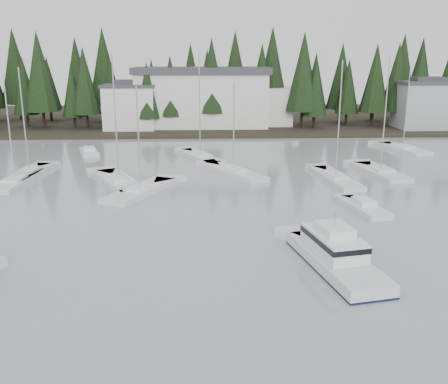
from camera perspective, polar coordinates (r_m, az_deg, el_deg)
The scene contains 17 objects.
far_shore_land at distance 110.73m, azimuth 0.13°, elevation 8.35°, with size 240.00×54.00×1.00m, color black.
conifer_treeline at distance 99.83m, azimuth 0.39°, elevation 7.59°, with size 200.00×22.00×20.00m, color black, non-canonical shape.
house_west at distance 93.21m, azimuth -10.69°, elevation 9.65°, with size 9.54×7.42×8.75m.
house_east_a at distance 99.81m, azimuth 22.04°, elevation 9.32°, with size 10.60×8.48×9.25m.
harbor_inn at distance 95.47m, azimuth -1.31°, elevation 10.71°, with size 29.50×11.50×10.90m.
cabin_cruiser_center at distance 33.89m, azimuth 12.57°, elevation -7.32°, with size 5.05×10.41×4.29m.
sailboat_1 at distance 51.35m, azimuth -9.47°, elevation -0.04°, with size 7.13×10.41×11.21m.
sailboat_2 at distance 78.25m, azimuth 19.73°, elevation 4.57°, with size 5.51×10.17×13.25m.
sailboat_3 at distance 58.88m, azimuth 1.09°, elevation 2.15°, with size 7.62×10.80×11.06m.
sailboat_6 at distance 67.86m, azimuth -2.73°, elevation 3.93°, with size 6.56×10.80×14.32m.
sailboat_7 at distance 62.45m, azimuth -21.34°, elevation 1.87°, with size 3.51×9.55×12.80m.
sailboat_8 at distance 57.22m, azimuth 12.63°, elevation 1.41°, with size 3.88×11.03×13.54m.
sailboat_9 at distance 61.65m, azimuth 17.41°, elevation 2.06°, with size 4.48×10.12×13.97m.
sailboat_12 at distance 55.70m, azimuth -11.90°, elevation 1.07°, with size 7.48×11.17×14.25m.
sailboat_13 at distance 58.69m, azimuth -22.74°, elevation 0.92°, with size 3.02×9.08×12.20m.
runabout_1 at distance 46.81m, azimuth 15.63°, elevation -1.82°, with size 3.44×6.89×1.42m.
runabout_3 at distance 73.44m, azimuth -15.13°, elevation 4.34°, with size 3.91×6.05×1.42m.
Camera 1 is at (-4.53, -12.81, 13.49)m, focal length 40.00 mm.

